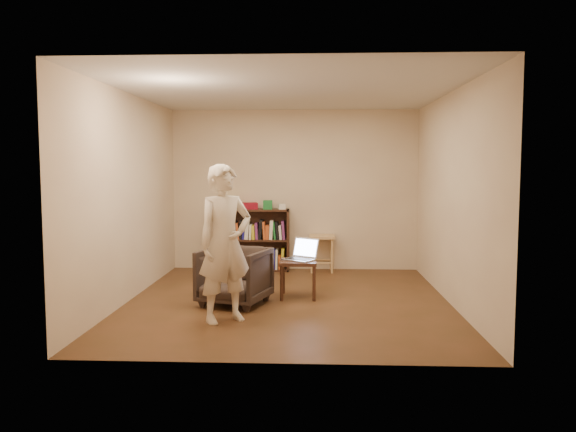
{
  "coord_description": "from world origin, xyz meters",
  "views": [
    {
      "loc": [
        0.32,
        -6.91,
        1.68
      ],
      "look_at": [
        -0.02,
        0.35,
        1.04
      ],
      "focal_mm": 35.0,
      "sensor_mm": 36.0,
      "label": 1
    }
  ],
  "objects_px": {
    "bookshelf": "(252,243)",
    "stool": "(322,242)",
    "laptop": "(301,255)",
    "armchair": "(234,276)",
    "person": "(225,243)",
    "side_table": "(298,267)"
  },
  "relations": [
    {
      "from": "laptop",
      "to": "side_table",
      "type": "bearing_deg",
      "value": -95.01
    },
    {
      "from": "bookshelf",
      "to": "laptop",
      "type": "height_order",
      "value": "bookshelf"
    },
    {
      "from": "side_table",
      "to": "person",
      "type": "relative_size",
      "value": 0.28
    },
    {
      "from": "bookshelf",
      "to": "laptop",
      "type": "relative_size",
      "value": 2.4
    },
    {
      "from": "bookshelf",
      "to": "person",
      "type": "xyz_separation_m",
      "value": [
        0.04,
        -3.04,
        0.42
      ]
    },
    {
      "from": "bookshelf",
      "to": "side_table",
      "type": "distance_m",
      "value": 2.04
    },
    {
      "from": "bookshelf",
      "to": "laptop",
      "type": "bearing_deg",
      "value": -65.42
    },
    {
      "from": "bookshelf",
      "to": "person",
      "type": "bearing_deg",
      "value": -89.18
    },
    {
      "from": "bookshelf",
      "to": "person",
      "type": "relative_size",
      "value": 0.7
    },
    {
      "from": "stool",
      "to": "person",
      "type": "relative_size",
      "value": 0.34
    },
    {
      "from": "bookshelf",
      "to": "side_table",
      "type": "bearing_deg",
      "value": -66.87
    },
    {
      "from": "armchair",
      "to": "side_table",
      "type": "xyz_separation_m",
      "value": [
        0.77,
        0.42,
        0.05
      ]
    },
    {
      "from": "bookshelf",
      "to": "stool",
      "type": "bearing_deg",
      "value": -3.24
    },
    {
      "from": "laptop",
      "to": "bookshelf",
      "type": "bearing_deg",
      "value": 147.85
    },
    {
      "from": "person",
      "to": "bookshelf",
      "type": "bearing_deg",
      "value": 54.54
    },
    {
      "from": "stool",
      "to": "armchair",
      "type": "xyz_separation_m",
      "value": [
        -1.1,
        -2.23,
        -0.12
      ]
    },
    {
      "from": "armchair",
      "to": "laptop",
      "type": "height_order",
      "value": "laptop"
    },
    {
      "from": "stool",
      "to": "side_table",
      "type": "height_order",
      "value": "stool"
    },
    {
      "from": "side_table",
      "to": "laptop",
      "type": "distance_m",
      "value": 0.15
    },
    {
      "from": "bookshelf",
      "to": "armchair",
      "type": "distance_m",
      "value": 2.3
    },
    {
      "from": "laptop",
      "to": "stool",
      "type": "bearing_deg",
      "value": 113.89
    },
    {
      "from": "armchair",
      "to": "person",
      "type": "height_order",
      "value": "person"
    }
  ]
}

